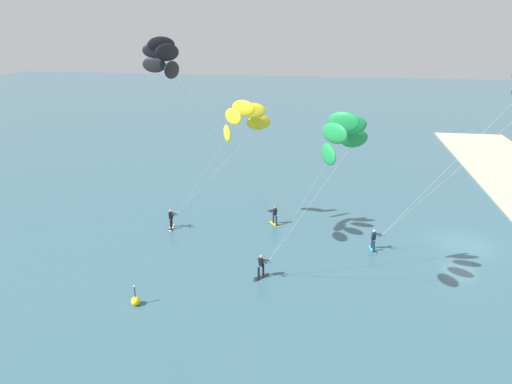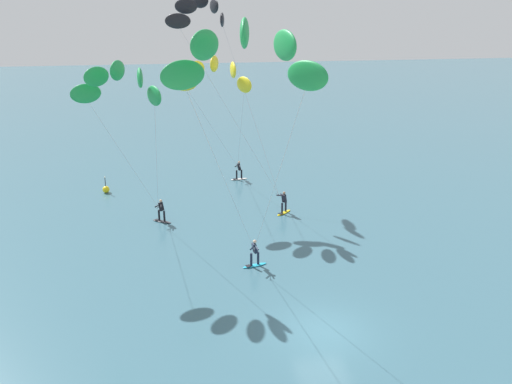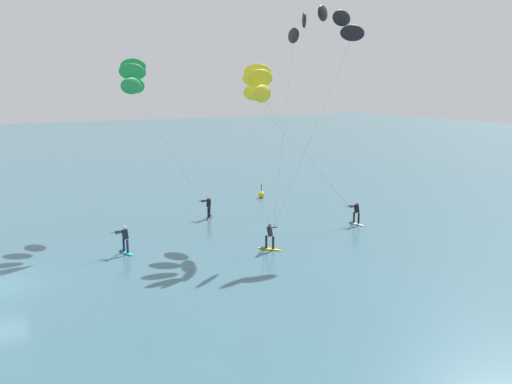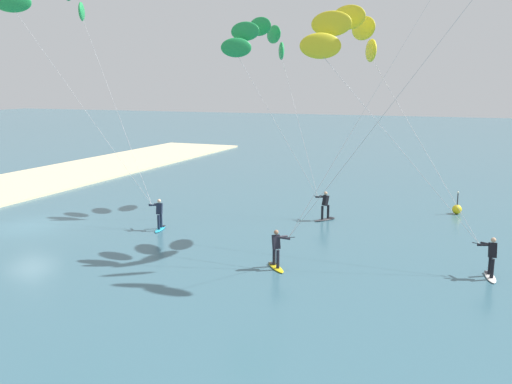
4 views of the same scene
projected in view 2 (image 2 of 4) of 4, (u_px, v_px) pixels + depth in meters
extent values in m
plane|color=#386070|center=(324.00, 331.00, 25.11)|extent=(240.00, 240.00, 0.00)
ellipsoid|color=#333338|center=(162.00, 221.00, 37.65)|extent=(1.44, 1.15, 0.08)
cube|color=black|center=(157.00, 220.00, 37.80)|extent=(0.39, 0.40, 0.02)
cylinder|color=black|center=(164.00, 216.00, 37.41)|extent=(0.14, 0.14, 0.78)
cylinder|color=black|center=(159.00, 215.00, 37.59)|extent=(0.14, 0.14, 0.78)
cube|color=black|center=(161.00, 207.00, 37.27)|extent=(0.43, 0.43, 0.63)
sphere|color=tan|center=(161.00, 201.00, 37.13)|extent=(0.20, 0.20, 0.20)
cylinder|color=black|center=(158.00, 207.00, 36.71)|extent=(0.22, 0.53, 0.03)
cylinder|color=black|center=(161.00, 206.00, 36.94)|extent=(0.10, 0.60, 0.15)
cylinder|color=black|center=(158.00, 205.00, 36.98)|extent=(0.47, 0.51, 0.15)
ellipsoid|color=#1E9347|center=(86.00, 94.00, 30.05)|extent=(1.74, 1.03, 1.10)
ellipsoid|color=#1E9347|center=(96.00, 77.00, 29.60)|extent=(1.44, 1.51, 1.10)
ellipsoid|color=#1E9347|center=(117.00, 70.00, 29.25)|extent=(0.92, 1.77, 1.10)
ellipsoid|color=#1E9347|center=(140.00, 78.00, 29.14)|extent=(0.38, 1.78, 1.10)
ellipsoid|color=#1E9347|center=(154.00, 96.00, 29.32)|extent=(1.03, 1.74, 1.10)
cylinder|color=#B2B2B7|center=(126.00, 158.00, 33.43)|extent=(3.51, 3.56, 8.16)
cylinder|color=#B2B2B7|center=(157.00, 160.00, 33.07)|extent=(0.34, 4.98, 8.16)
ellipsoid|color=#23ADD1|center=(255.00, 265.00, 31.33)|extent=(1.54, 0.73, 0.08)
cube|color=black|center=(248.00, 266.00, 31.15)|extent=(0.34, 0.35, 0.02)
cylinder|color=#192338|center=(258.00, 258.00, 31.27)|extent=(0.14, 0.14, 0.78)
cylinder|color=#192338|center=(251.00, 259.00, 31.10)|extent=(0.14, 0.14, 0.78)
cube|color=#192338|center=(255.00, 248.00, 30.95)|extent=(0.39, 0.37, 0.63)
sphere|color=beige|center=(255.00, 241.00, 30.81)|extent=(0.20, 0.20, 0.20)
cylinder|color=black|center=(254.00, 250.00, 30.39)|extent=(0.14, 0.54, 0.03)
cylinder|color=#192338|center=(256.00, 247.00, 30.63)|extent=(0.19, 0.61, 0.15)
cylinder|color=#192338|center=(253.00, 247.00, 30.64)|extent=(0.41, 0.55, 0.15)
ellipsoid|color=#1E9347|center=(183.00, 75.00, 19.67)|extent=(1.84, 1.36, 1.10)
ellipsoid|color=#1E9347|center=(205.00, 45.00, 19.28)|extent=(1.39, 1.82, 1.10)
ellipsoid|color=#1E9347|center=(245.00, 33.00, 19.08)|extent=(0.72, 2.01, 1.10)
ellipsoid|color=#1E9347|center=(285.00, 45.00, 19.17)|extent=(0.68, 2.02, 1.10)
ellipsoid|color=#1E9347|center=(307.00, 76.00, 19.49)|extent=(1.36, 1.84, 1.10)
cylinder|color=#B2B2B7|center=(226.00, 184.00, 25.08)|extent=(3.83, 7.04, 10.47)
cylinder|color=#B2B2B7|center=(275.00, 185.00, 24.99)|extent=(0.69, 7.98, 10.47)
ellipsoid|color=white|center=(239.00, 179.00, 46.69)|extent=(1.54, 0.59, 0.08)
cube|color=black|center=(235.00, 179.00, 46.55)|extent=(0.32, 0.33, 0.02)
cylinder|color=black|center=(242.00, 174.00, 46.61)|extent=(0.14, 0.14, 0.78)
cylinder|color=black|center=(237.00, 175.00, 46.48)|extent=(0.14, 0.14, 0.78)
cube|color=black|center=(239.00, 167.00, 46.31)|extent=(0.36, 0.35, 0.63)
sphere|color=tan|center=(239.00, 162.00, 46.17)|extent=(0.20, 0.20, 0.20)
cylinder|color=black|center=(238.00, 167.00, 45.75)|extent=(0.22, 0.53, 0.03)
cylinder|color=black|center=(240.00, 166.00, 45.98)|extent=(0.10, 0.60, 0.15)
cylinder|color=black|center=(237.00, 166.00, 46.02)|extent=(0.47, 0.50, 0.15)
ellipsoid|color=yellow|center=(186.00, 83.00, 37.35)|extent=(1.78, 1.04, 1.10)
ellipsoid|color=yellow|center=(196.00, 69.00, 36.88)|extent=(1.47, 1.54, 1.10)
ellipsoid|color=yellow|center=(214.00, 64.00, 36.52)|extent=(0.94, 1.81, 1.10)
ellipsoid|color=yellow|center=(233.00, 70.00, 36.41)|extent=(0.38, 1.82, 1.10)
ellipsoid|color=yellow|center=(244.00, 85.00, 36.59)|extent=(1.04, 1.78, 1.10)
cylinder|color=#B2B2B7|center=(214.00, 131.00, 41.60)|extent=(4.30, 5.47, 7.69)
cylinder|color=#B2B2B7|center=(241.00, 132.00, 41.22)|extent=(0.40, 6.94, 7.69)
ellipsoid|color=yellow|center=(284.00, 213.00, 39.20)|extent=(1.37, 1.26, 0.08)
cube|color=black|center=(280.00, 214.00, 38.89)|extent=(0.40, 0.40, 0.02)
cylinder|color=black|center=(286.00, 206.00, 39.22)|extent=(0.14, 0.14, 0.78)
cylinder|color=black|center=(282.00, 208.00, 38.90)|extent=(0.14, 0.14, 0.78)
cube|color=black|center=(284.00, 198.00, 38.83)|extent=(0.44, 0.44, 0.63)
sphere|color=#9E7051|center=(284.00, 193.00, 38.69)|extent=(0.20, 0.20, 0.20)
cylinder|color=black|center=(279.00, 195.00, 39.14)|extent=(0.35, 0.46, 0.03)
cylinder|color=black|center=(280.00, 195.00, 38.88)|extent=(0.56, 0.40, 0.15)
cylinder|color=black|center=(282.00, 195.00, 39.02)|extent=(0.23, 0.61, 0.15)
ellipsoid|color=black|center=(222.00, 20.00, 42.07)|extent=(0.62, 1.93, 1.10)
ellipsoid|color=black|center=(214.00, 6.00, 41.19)|extent=(0.75, 1.92, 1.10)
ellipsoid|color=black|center=(200.00, 1.00, 40.14)|extent=(1.37, 1.73, 1.10)
ellipsoid|color=black|center=(186.00, 6.00, 39.35)|extent=(1.78, 1.27, 1.10)
ellipsoid|color=black|center=(178.00, 21.00, 39.15)|extent=(1.93, 0.62, 1.10)
cylinder|color=#B2B2B7|center=(249.00, 106.00, 40.66)|extent=(3.07, 8.00, 11.73)
cylinder|color=#B2B2B7|center=(228.00, 110.00, 39.20)|extent=(6.62, 5.45, 11.73)
sphere|color=yellow|center=(106.00, 189.00, 43.37)|extent=(0.56, 0.56, 0.56)
cylinder|color=#262628|center=(105.00, 182.00, 43.16)|extent=(0.06, 0.06, 0.70)
sphere|color=#F2F2CC|center=(105.00, 177.00, 43.02)|extent=(0.12, 0.12, 0.12)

